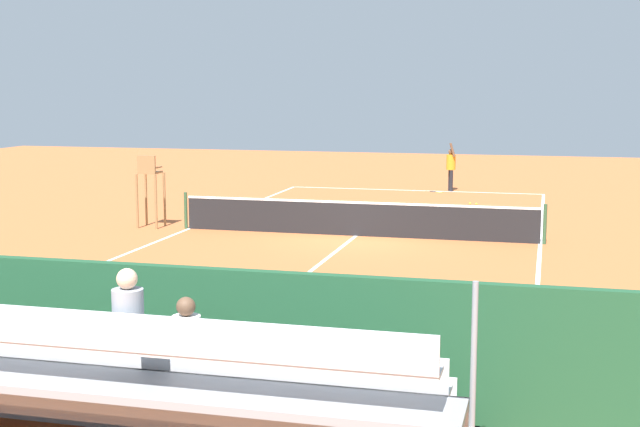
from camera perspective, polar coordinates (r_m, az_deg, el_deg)
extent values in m
plane|color=#BC6033|center=(24.65, 2.33, -1.45)|extent=(60.00, 60.00, 0.00)
cube|color=white|center=(35.37, 6.11, 1.49)|extent=(10.00, 0.10, 0.01)
cube|color=white|center=(14.36, -7.11, -8.68)|extent=(10.00, 0.10, 0.01)
cube|color=white|center=(24.11, 14.03, -1.91)|extent=(0.10, 22.00, 0.01)
cube|color=white|center=(26.15, -8.44, -0.97)|extent=(0.10, 22.00, 0.01)
cube|color=white|center=(30.52, 4.74, 0.42)|extent=(7.50, 0.10, 0.01)
cube|color=white|center=(18.89, -1.57, -4.47)|extent=(7.50, 0.10, 0.01)
cube|color=white|center=(24.65, 2.33, -1.45)|extent=(0.10, 12.10, 0.01)
cube|color=white|center=(35.37, 6.11, 1.49)|extent=(0.10, 0.30, 0.01)
cube|color=black|center=(24.58, 2.34, -0.41)|extent=(10.00, 0.02, 0.91)
cube|color=white|center=(24.51, 2.35, 0.71)|extent=(10.00, 0.04, 0.06)
cylinder|color=#2D5133|center=(24.03, 14.32, -0.67)|extent=(0.10, 0.10, 1.07)
cylinder|color=#2D5133|center=(26.11, -8.66, 0.20)|extent=(0.10, 0.10, 1.07)
cube|color=#1E4C2D|center=(11.46, -12.77, -8.03)|extent=(18.00, 0.16, 2.00)
cube|color=gray|center=(11.41, -13.47, -12.23)|extent=(9.00, 0.10, 0.45)
cube|color=gray|center=(11.06, -14.37, -11.91)|extent=(9.00, 0.80, 0.08)
cube|color=gray|center=(11.44, -13.40, -12.18)|extent=(9.00, 0.04, 0.45)
cube|color=silver|center=(10.84, -14.70, -10.00)|extent=(8.60, 0.36, 0.04)
cube|color=silver|center=(10.63, -15.22, -9.25)|extent=(8.60, 0.03, 0.36)
cube|color=gray|center=(10.26, -16.65, -10.96)|extent=(9.00, 0.80, 0.08)
cube|color=gray|center=(10.63, -15.53, -11.29)|extent=(9.00, 0.04, 0.45)
cube|color=silver|center=(10.05, -17.04, -8.86)|extent=(8.60, 0.36, 0.04)
cube|color=silver|center=(9.85, -17.64, -8.03)|extent=(8.60, 0.03, 0.36)
cube|color=gray|center=(9.49, -19.29, -9.82)|extent=(9.00, 0.80, 0.08)
cube|color=gray|center=(9.84, -17.99, -10.23)|extent=(9.00, 0.04, 0.45)
cube|color=silver|center=(9.29, -19.76, -7.53)|extent=(8.60, 0.36, 0.04)
cylinder|color=gray|center=(8.80, 9.82, -11.82)|extent=(0.06, 0.06, 2.35)
cube|color=#2D2D33|center=(8.76, -11.88, -7.88)|extent=(0.32, 0.40, 0.12)
cylinder|color=#9399A3|center=(8.58, -12.29, -6.26)|extent=(0.30, 0.30, 0.45)
sphere|color=beige|center=(8.51, -12.36, -4.14)|extent=(0.20, 0.20, 0.20)
cube|color=#2D2D33|center=(9.49, -8.29, -9.36)|extent=(0.32, 0.40, 0.12)
cylinder|color=white|center=(9.30, -8.61, -7.90)|extent=(0.30, 0.30, 0.45)
sphere|color=brown|center=(9.21, -8.66, -5.96)|extent=(0.20, 0.20, 0.20)
cube|color=#2D2D33|center=(10.51, -8.98, -10.19)|extent=(0.32, 0.40, 0.12)
cylinder|color=#9399A3|center=(10.32, -9.28, -8.88)|extent=(0.30, 0.30, 0.45)
sphere|color=tan|center=(10.22, -9.32, -7.14)|extent=(0.20, 0.20, 0.20)
cylinder|color=olive|center=(26.67, -10.00, 0.91)|extent=(0.07, 0.07, 1.60)
cylinder|color=olive|center=(26.92, -11.17, 0.95)|extent=(0.07, 0.07, 1.60)
cylinder|color=olive|center=(26.13, -10.55, 0.74)|extent=(0.07, 0.07, 1.60)
cylinder|color=olive|center=(26.39, -11.73, 0.78)|extent=(0.07, 0.07, 1.60)
cube|color=olive|center=(26.43, -10.91, 2.63)|extent=(0.56, 0.56, 0.06)
cube|color=olive|center=(26.19, -11.15, 3.16)|extent=(0.56, 0.06, 0.48)
cube|color=olive|center=(26.31, -10.41, 2.94)|extent=(0.04, 0.48, 0.04)
cube|color=olive|center=(26.53, -11.43, 2.96)|extent=(0.04, 0.48, 0.04)
cube|color=#234C2D|center=(11.33, 4.73, -10.96)|extent=(1.80, 0.40, 0.05)
cylinder|color=#234C2D|center=(11.32, 8.54, -12.27)|extent=(0.06, 0.06, 0.45)
cylinder|color=#234C2D|center=(11.55, 0.97, -11.74)|extent=(0.06, 0.06, 0.45)
cube|color=#234C2D|center=(11.07, 4.58, -9.80)|extent=(1.80, 0.04, 0.36)
cube|color=#334C8C|center=(11.59, -3.29, -11.91)|extent=(0.90, 0.36, 0.36)
cylinder|color=black|center=(35.45, 8.40, 2.15)|extent=(0.14, 0.14, 0.85)
cylinder|color=black|center=(35.23, 8.47, 2.11)|extent=(0.14, 0.14, 0.85)
cylinder|color=orange|center=(35.27, 8.46, 3.30)|extent=(0.45, 0.45, 0.60)
sphere|color=brown|center=(35.24, 8.47, 3.97)|extent=(0.22, 0.22, 0.22)
cylinder|color=brown|center=(35.01, 8.55, 4.09)|extent=(0.26, 0.16, 0.55)
cylinder|color=brown|center=(35.48, 8.39, 3.38)|extent=(0.11, 0.11, 0.50)
cylinder|color=black|center=(34.99, 7.31, 1.42)|extent=(0.28, 0.11, 0.03)
torus|color=#D8CC4C|center=(34.88, 7.72, 1.39)|extent=(0.38, 0.38, 0.02)
cylinder|color=white|center=(34.88, 7.72, 1.39)|extent=(0.25, 0.25, 0.00)
sphere|color=#CCDB33|center=(31.46, 10.06, 0.62)|extent=(0.07, 0.07, 0.07)
sphere|color=#CCDB33|center=(31.58, 9.66, 0.65)|extent=(0.07, 0.07, 0.07)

